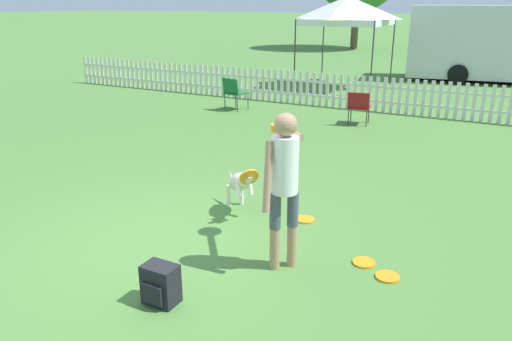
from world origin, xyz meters
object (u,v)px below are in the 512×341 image
object	(u,v)px
frisbee_near_handler	(387,277)
frisbee_near_dog	(364,263)
leaping_dog	(241,182)
equipment_trailer	(477,42)
handler_person	(284,172)
folding_chair_blue_left	(359,105)
folding_chair_center	(234,91)
canopy_tent_main	(347,11)
frisbee_midfield	(305,219)
backpack_on_grass	(160,285)

from	to	relation	value
frisbee_near_handler	frisbee_near_dog	size ratio (longest dim) A/B	1.00
leaping_dog	equipment_trailer	size ratio (longest dim) A/B	0.15
frisbee_near_handler	equipment_trailer	xyz separation A→B (m)	(-0.69, 15.19, 1.36)
handler_person	folding_chair_blue_left	world-z (taller)	handler_person
leaping_dog	folding_chair_blue_left	distance (m)	5.76
handler_person	frisbee_near_handler	size ratio (longest dim) A/B	6.77
handler_person	folding_chair_center	xyz separation A→B (m)	(-4.64, 6.86, -0.57)
canopy_tent_main	folding_chair_blue_left	bearing A→B (deg)	-67.91
folding_chair_blue_left	folding_chair_center	size ratio (longest dim) A/B	0.92
canopy_tent_main	handler_person	bearing A→B (deg)	-74.44
frisbee_near_handler	frisbee_midfield	size ratio (longest dim) A/B	1.00
handler_person	folding_chair_blue_left	xyz separation A→B (m)	(-1.23, 6.77, -0.61)
canopy_tent_main	leaping_dog	bearing A→B (deg)	-78.53
leaping_dog	frisbee_near_handler	xyz separation A→B (m)	(2.20, -0.76, -0.43)
backpack_on_grass	folding_chair_center	world-z (taller)	folding_chair_center
backpack_on_grass	folding_chair_blue_left	xyz separation A→B (m)	(-0.52, 7.98, 0.27)
folding_chair_blue_left	leaping_dog	bearing A→B (deg)	81.91
equipment_trailer	frisbee_near_handler	bearing A→B (deg)	-96.96
leaping_dog	frisbee_near_dog	xyz separation A→B (m)	(1.89, -0.58, -0.43)
frisbee_near_handler	canopy_tent_main	world-z (taller)	canopy_tent_main
folding_chair_blue_left	equipment_trailer	size ratio (longest dim) A/B	0.14
folding_chair_center	canopy_tent_main	distance (m)	5.56
leaping_dog	canopy_tent_main	world-z (taller)	canopy_tent_main
handler_person	canopy_tent_main	bearing A→B (deg)	58.62
equipment_trailer	folding_chair_blue_left	bearing A→B (deg)	-110.23
folding_chair_blue_left	handler_person	bearing A→B (deg)	90.96
frisbee_near_handler	equipment_trailer	world-z (taller)	equipment_trailer
frisbee_midfield	equipment_trailer	bearing A→B (deg)	87.46
frisbee_near_handler	equipment_trailer	size ratio (longest dim) A/B	0.05
leaping_dog	frisbee_near_handler	size ratio (longest dim) A/B	3.29
equipment_trailer	folding_chair_center	bearing A→B (deg)	-130.01
backpack_on_grass	canopy_tent_main	world-z (taller)	canopy_tent_main
canopy_tent_main	equipment_trailer	bearing A→B (deg)	43.74
frisbee_near_dog	canopy_tent_main	distance (m)	12.41
equipment_trailer	canopy_tent_main	bearing A→B (deg)	-145.83
handler_person	folding_chair_blue_left	distance (m)	6.91
handler_person	folding_chair_blue_left	bearing A→B (deg)	53.37
frisbee_near_dog	backpack_on_grass	world-z (taller)	backpack_on_grass
leaping_dog	equipment_trailer	distance (m)	14.54
leaping_dog	equipment_trailer	world-z (taller)	equipment_trailer
frisbee_near_handler	folding_chair_blue_left	distance (m)	6.93
frisbee_midfield	folding_chair_center	distance (m)	7.20
frisbee_near_handler	canopy_tent_main	distance (m)	12.68
frisbee_near_handler	frisbee_midfield	distance (m)	1.62
handler_person	equipment_trailer	world-z (taller)	equipment_trailer
leaping_dog	folding_chair_center	size ratio (longest dim) A/B	0.97
frisbee_near_handler	folding_chair_center	bearing A→B (deg)	131.01
backpack_on_grass	canopy_tent_main	distance (m)	13.55
handler_person	backpack_on_grass	xyz separation A→B (m)	(-0.72, -1.21, -0.88)
equipment_trailer	handler_person	bearing A→B (deg)	-101.06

